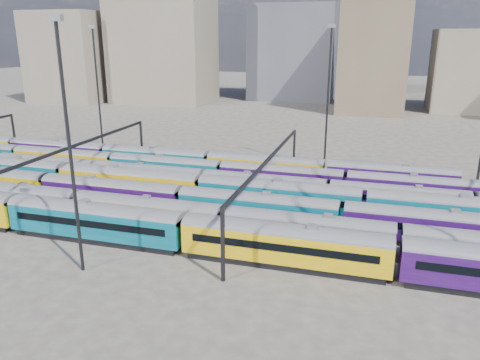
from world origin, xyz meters
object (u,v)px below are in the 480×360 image
(rake_0, at_px, (284,240))
(rake_2, at_px, (257,206))
(rake_1, at_px, (306,227))
(mast_2, at_px, (69,141))

(rake_0, xyz_separation_m, rake_2, (-5.49, 10.00, -0.21))
(rake_1, distance_m, mast_2, 27.37)
(rake_0, bearing_deg, rake_2, 118.78)
(mast_2, bearing_deg, rake_2, 49.11)
(rake_2, relative_size, mast_2, 5.83)
(rake_1, xyz_separation_m, rake_2, (-7.11, 5.00, 0.14))
(rake_0, height_order, mast_2, mast_2)
(rake_0, relative_size, rake_1, 0.81)
(rake_2, distance_m, mast_2, 25.13)
(rake_1, relative_size, mast_2, 5.53)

